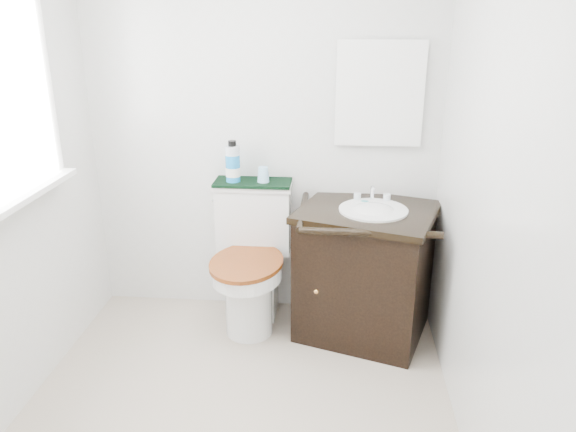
% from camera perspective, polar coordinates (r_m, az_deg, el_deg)
% --- Properties ---
extents(floor, '(2.40, 2.40, 0.00)m').
position_cam_1_polar(floor, '(2.98, -5.47, -20.00)').
color(floor, '#BDAD98').
rests_on(floor, ground).
extents(wall_back, '(2.40, 0.00, 2.40)m').
position_cam_1_polar(wall_back, '(3.54, -2.64, 8.46)').
color(wall_back, silver).
rests_on(wall_back, ground).
extents(wall_front, '(2.40, 0.00, 2.40)m').
position_cam_1_polar(wall_front, '(1.34, -16.61, -13.40)').
color(wall_front, silver).
rests_on(wall_front, ground).
extents(wall_right, '(0.00, 2.40, 2.40)m').
position_cam_1_polar(wall_right, '(2.43, 19.95, 1.66)').
color(wall_right, silver).
rests_on(wall_right, ground).
extents(window, '(0.02, 0.70, 0.90)m').
position_cam_1_polar(window, '(2.94, -26.99, 10.82)').
color(window, white).
rests_on(window, wall_left).
extents(mirror, '(0.50, 0.02, 0.60)m').
position_cam_1_polar(mirror, '(3.45, 9.29, 12.13)').
color(mirror, silver).
rests_on(mirror, wall_back).
extents(toilet, '(0.49, 0.67, 0.90)m').
position_cam_1_polar(toilet, '(3.58, -3.73, -5.13)').
color(toilet, white).
rests_on(toilet, floor).
extents(vanity, '(0.93, 0.86, 0.92)m').
position_cam_1_polar(vanity, '(3.48, 7.83, -5.30)').
color(vanity, black).
rests_on(vanity, floor).
extents(trash_bin, '(0.22, 0.18, 0.30)m').
position_cam_1_polar(trash_bin, '(3.51, 4.18, -10.08)').
color(trash_bin, white).
rests_on(trash_bin, floor).
extents(towel, '(0.48, 0.22, 0.02)m').
position_cam_1_polar(towel, '(3.51, -3.61, 3.42)').
color(towel, black).
rests_on(towel, toilet).
extents(mouthwash_bottle, '(0.09, 0.09, 0.26)m').
position_cam_1_polar(mouthwash_bottle, '(3.48, -5.64, 5.39)').
color(mouthwash_bottle, '#177DCA').
rests_on(mouthwash_bottle, towel).
extents(cup, '(0.08, 0.08, 0.09)m').
position_cam_1_polar(cup, '(3.48, -2.53, 4.23)').
color(cup, '#95CEF4').
rests_on(cup, towel).
extents(soap_bar, '(0.06, 0.04, 0.02)m').
position_cam_1_polar(soap_bar, '(3.42, 7.81, 1.46)').
color(soap_bar, '#19747A').
rests_on(soap_bar, vanity).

